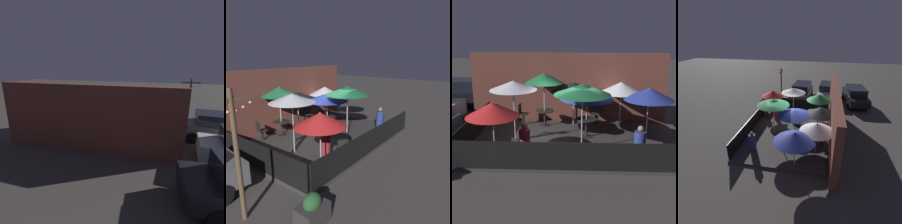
{
  "view_description": "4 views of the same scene",
  "coord_description": "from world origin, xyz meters",
  "views": [
    {
      "loc": [
        -3.46,
        10.36,
        4.3
      ],
      "look_at": [
        -0.56,
        0.05,
        1.27
      ],
      "focal_mm": 28.0,
      "sensor_mm": 36.0,
      "label": 1
    },
    {
      "loc": [
        -7.65,
        -6.52,
        3.99
      ],
      "look_at": [
        0.94,
        -0.12,
        1.21
      ],
      "focal_mm": 35.0,
      "sensor_mm": 36.0,
      "label": 2
    },
    {
      "loc": [
        0.43,
        -11.73,
        4.72
      ],
      "look_at": [
        -0.12,
        0.51,
        1.17
      ],
      "focal_mm": 50.0,
      "sensor_mm": 36.0,
      "label": 3
    },
    {
      "loc": [
        10.38,
        2.09,
        6.56
      ],
      "look_at": [
        -0.69,
        -0.1,
        1.21
      ],
      "focal_mm": 28.0,
      "sensor_mm": 36.0,
      "label": 4
    }
  ],
  "objects": [
    {
      "name": "ground_plane",
      "position": [
        0.0,
        0.0,
        0.0
      ],
      "size": [
        60.0,
        60.0,
        0.0
      ],
      "primitive_type": "plane",
      "color": "#423D3A"
    },
    {
      "name": "patio_deck",
      "position": [
        0.0,
        0.0,
        0.06
      ],
      "size": [
        7.63,
        5.3,
        0.12
      ],
      "color": "#383333",
      "rests_on": "ground_plane"
    },
    {
      "name": "building_wall",
      "position": [
        0.0,
        2.88,
        1.67
      ],
      "size": [
        9.23,
        0.36,
        3.33
      ],
      "color": "brown",
      "rests_on": "ground_plane"
    },
    {
      "name": "fence_front",
      "position": [
        0.0,
        -2.61,
        0.59
      ],
      "size": [
        7.43,
        0.05,
        0.95
      ],
      "color": "black",
      "rests_on": "patio_deck"
    },
    {
      "name": "fence_side_left",
      "position": [
        -3.77,
        0.0,
        0.59
      ],
      "size": [
        0.05,
        5.1,
        0.95
      ],
      "color": "black",
      "rests_on": "patio_deck"
    },
    {
      "name": "patio_umbrella_0",
      "position": [
        0.8,
        0.48,
        1.93
      ],
      "size": [
        2.15,
        2.15,
        2.01
      ],
      "color": "#B2B2B7",
      "rests_on": "patio_deck"
    },
    {
      "name": "patio_umbrella_1",
      "position": [
        -1.07,
        1.88,
        2.33
      ],
      "size": [
        1.71,
        1.71,
        2.43
      ],
      "color": "#B2B2B7",
      "rests_on": "patio_deck"
    },
    {
      "name": "patio_umbrella_2",
      "position": [
        2.36,
        1.94,
        1.93
      ],
      "size": [
        1.86,
        1.86,
        2.05
      ],
      "color": "#B2B2B7",
      "rests_on": "patio_deck"
    },
    {
      "name": "patio_umbrella_3",
      "position": [
        3.36,
        0.92,
        1.87
      ],
      "size": [
        2.08,
        2.08,
        2.0
      ],
      "color": "#B2B2B7",
      "rests_on": "patio_deck"
    },
    {
      "name": "patio_umbrella_4",
      "position": [
        -2.04,
        -0.1,
        2.38
      ],
      "size": [
        1.82,
        1.82,
        2.44
      ],
      "color": "#B2B2B7",
      "rests_on": "patio_deck"
    },
    {
      "name": "patio_umbrella_5",
      "position": [
        0.24,
        2.06,
        1.91
      ],
      "size": [
        1.95,
        1.95,
        2.0
      ],
      "color": "#B2B2B7",
      "rests_on": "patio_deck"
    },
    {
      "name": "patio_umbrella_6",
      "position": [
        0.6,
        -0.92,
        2.42
      ],
      "size": [
        2.06,
        2.06,
        2.49
      ],
      "color": "#B2B2B7",
      "rests_on": "patio_deck"
    },
    {
      "name": "patio_umbrella_7",
      "position": [
        -2.41,
        -1.86,
        1.91
      ],
      "size": [
        1.82,
        1.82,
        2.04
      ],
      "color": "#B2B2B7",
      "rests_on": "patio_deck"
    },
    {
      "name": "dining_table_0",
      "position": [
        0.8,
        0.48,
        0.74
      ],
      "size": [
        0.88,
        0.88,
        0.78
      ],
      "color": "black",
      "rests_on": "patio_deck"
    },
    {
      "name": "dining_table_1",
      "position": [
        -1.07,
        1.88,
        0.69
      ],
      "size": [
        0.82,
        0.82,
        0.72
      ],
      "color": "black",
      "rests_on": "patio_deck"
    },
    {
      "name": "patio_chair_0",
      "position": [
        -1.52,
        -2.15,
        0.61
      ],
      "size": [
        0.56,
        0.56,
        0.91
      ],
      "rotation": [
        0.0,
        0.0,
        0.85
      ],
      "color": "black",
      "rests_on": "patio_deck"
    },
    {
      "name": "patio_chair_1",
      "position": [
        -2.14,
        2.05,
        0.65
      ],
      "size": [
        0.46,
        0.46,
        0.96
      ],
      "rotation": [
        0.0,
        0.0,
        -0.16
      ],
      "color": "black",
      "rests_on": "patio_deck"
    },
    {
      "name": "patio_chair_2",
      "position": [
        1.3,
        2.34,
        0.63
      ],
      "size": [
        0.49,
        0.49,
        0.94
      ],
      "rotation": [
        0.0,
        0.0,
        -1.83
      ],
      "color": "black",
      "rests_on": "patio_deck"
    },
    {
      "name": "patron_0",
      "position": [
        2.58,
        -1.67,
        0.66
      ],
      "size": [
        0.49,
        0.49,
        1.23
      ],
      "rotation": [
        0.0,
        0.0,
        6.02
      ],
      "color": "navy",
      "rests_on": "patio_deck"
    },
    {
      "name": "patron_1",
      "position": [
        -1.47,
        -1.3,
        0.63
      ],
      "size": [
        0.55,
        0.55,
        1.16
      ],
      "rotation": [
        0.0,
        0.0,
        2.62
      ],
      "color": "maroon",
      "rests_on": "patio_deck"
    },
    {
      "name": "planter_box",
      "position": [
        -4.41,
        -3.34,
        0.36
      ],
      "size": [
        0.78,
        0.55,
        0.83
      ],
      "color": "#332D2D",
      "rests_on": "ground_plane"
    },
    {
      "name": "light_post",
      "position": [
        -5.31,
        -1.85,
        1.88
      ],
      "size": [
        1.1,
        0.12,
        3.32
      ],
      "color": "brown",
      "rests_on": "ground_plane"
    },
    {
      "name": "parked_car_0",
      "position": [
        -6.73,
        -0.04,
        0.85
      ],
      "size": [
        4.51,
        2.04,
        1.62
      ],
      "rotation": [
        0.0,
        0.0,
        -0.07
      ],
      "color": "#5B5B60",
      "rests_on": "ground_plane"
    },
    {
      "name": "parked_car_1",
      "position": [
        -7.22,
        2.56,
        0.84
      ],
      "size": [
        4.08,
        2.07,
        1.62
      ],
      "rotation": [
        0.0,
        0.0,
        -0.09
      ],
      "color": "silver",
      "rests_on": "ground_plane"
    },
    {
      "name": "parked_car_2",
      "position": [
        -6.42,
        5.16,
        0.85
      ],
      "size": [
        4.46,
        2.11,
        1.62
      ],
      "rotation": [
        0.0,
        0.0,
        0.1
      ],
      "color": "black",
      "rests_on": "ground_plane"
    }
  ]
}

